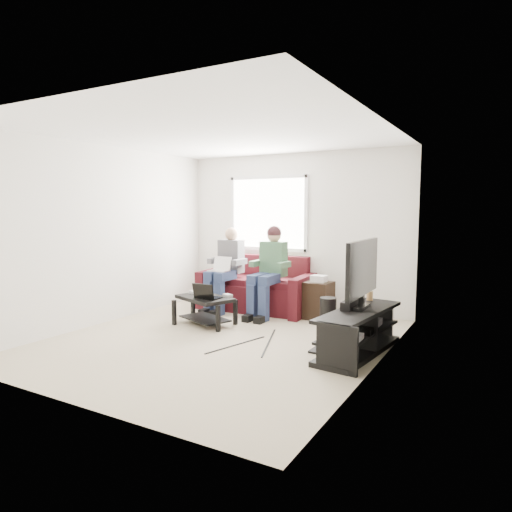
% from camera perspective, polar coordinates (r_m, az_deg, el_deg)
% --- Properties ---
extents(floor, '(4.50, 4.50, 0.00)m').
position_cam_1_polar(floor, '(5.99, -4.46, -10.40)').
color(floor, '#BEAC94').
rests_on(floor, ground).
extents(ceiling, '(4.50, 4.50, 0.00)m').
position_cam_1_polar(ceiling, '(5.82, -4.67, 14.98)').
color(ceiling, white).
rests_on(ceiling, wall_back).
extents(wall_back, '(4.50, 0.00, 4.50)m').
position_cam_1_polar(wall_back, '(7.73, 4.83, 3.09)').
color(wall_back, silver).
rests_on(wall_back, floor).
extents(wall_front, '(4.50, 0.00, 4.50)m').
position_cam_1_polar(wall_front, '(4.10, -22.43, 0.10)').
color(wall_front, silver).
rests_on(wall_front, floor).
extents(wall_left, '(0.00, 4.50, 4.50)m').
position_cam_1_polar(wall_left, '(7.08, -18.13, 2.55)').
color(wall_left, silver).
rests_on(wall_left, floor).
extents(wall_right, '(0.00, 4.50, 4.50)m').
position_cam_1_polar(wall_right, '(4.93, 15.08, 1.26)').
color(wall_right, silver).
rests_on(wall_right, floor).
extents(window, '(1.48, 0.04, 1.28)m').
position_cam_1_polar(window, '(7.92, 1.49, 5.35)').
color(window, white).
rests_on(window, wall_back).
extents(sofa, '(1.93, 0.99, 0.88)m').
position_cam_1_polar(sofa, '(7.67, 0.13, -4.24)').
color(sofa, '#40101A').
rests_on(sofa, floor).
extents(person_left, '(0.40, 0.70, 1.37)m').
position_cam_1_polar(person_left, '(7.53, -3.79, -1.15)').
color(person_left, navy).
rests_on(person_left, sofa).
extents(person_right, '(0.40, 0.71, 1.41)m').
position_cam_1_polar(person_right, '(7.13, 1.68, -1.05)').
color(person_right, navy).
rests_on(person_right, sofa).
extents(laptop_silver, '(0.35, 0.26, 0.24)m').
position_cam_1_polar(laptop_silver, '(7.37, -4.60, -1.44)').
color(laptop_silver, silver).
rests_on(laptop_silver, person_left).
extents(coffee_table, '(0.95, 0.77, 0.41)m').
position_cam_1_polar(coffee_table, '(6.69, -6.43, -6.00)').
color(coffee_table, black).
rests_on(coffee_table, floor).
extents(laptop_black, '(0.40, 0.34, 0.24)m').
position_cam_1_polar(laptop_black, '(6.51, -6.01, -4.25)').
color(laptop_black, black).
rests_on(laptop_black, coffee_table).
extents(controller_a, '(0.16, 0.12, 0.04)m').
position_cam_1_polar(controller_a, '(6.92, -7.74, -4.50)').
color(controller_a, silver).
rests_on(controller_a, coffee_table).
extents(controller_b, '(0.16, 0.13, 0.04)m').
position_cam_1_polar(controller_b, '(6.86, -6.24, -4.57)').
color(controller_b, black).
rests_on(controller_b, coffee_table).
extents(controller_c, '(0.16, 0.14, 0.04)m').
position_cam_1_polar(controller_c, '(6.61, -3.57, -4.95)').
color(controller_c, gray).
rests_on(controller_c, coffee_table).
extents(tv_stand, '(0.64, 1.59, 0.51)m').
position_cam_1_polar(tv_stand, '(5.53, 12.68, -9.48)').
color(tv_stand, black).
rests_on(tv_stand, floor).
extents(tv, '(0.12, 1.10, 0.81)m').
position_cam_1_polar(tv, '(5.47, 13.14, -1.71)').
color(tv, black).
rests_on(tv, tv_stand).
extents(soundbar, '(0.12, 0.50, 0.10)m').
position_cam_1_polar(soundbar, '(5.57, 11.87, -5.81)').
color(soundbar, black).
rests_on(soundbar, tv_stand).
extents(drink_cup, '(0.08, 0.08, 0.12)m').
position_cam_1_polar(drink_cup, '(6.05, 14.04, -4.83)').
color(drink_cup, '#AA8049').
rests_on(drink_cup, tv_stand).
extents(console_white, '(0.30, 0.22, 0.06)m').
position_cam_1_polar(console_white, '(5.14, 11.39, -9.81)').
color(console_white, silver).
rests_on(console_white, tv_stand).
extents(console_grey, '(0.34, 0.26, 0.08)m').
position_cam_1_polar(console_grey, '(5.78, 13.57, -7.97)').
color(console_grey, gray).
rests_on(console_grey, tv_stand).
extents(console_black, '(0.38, 0.30, 0.07)m').
position_cam_1_polar(console_black, '(5.46, 12.54, -8.83)').
color(console_black, black).
rests_on(console_black, tv_stand).
extents(subwoofer, '(0.22, 0.22, 0.50)m').
position_cam_1_polar(subwoofer, '(6.23, 8.98, -7.43)').
color(subwoofer, black).
rests_on(subwoofer, floor).
extents(keyboard_floor, '(0.16, 0.45, 0.02)m').
position_cam_1_polar(keyboard_floor, '(5.65, 8.13, -11.31)').
color(keyboard_floor, black).
rests_on(keyboard_floor, floor).
extents(end_table, '(0.39, 0.39, 0.67)m').
position_cam_1_polar(end_table, '(7.06, 7.84, -5.39)').
color(end_table, black).
rests_on(end_table, floor).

